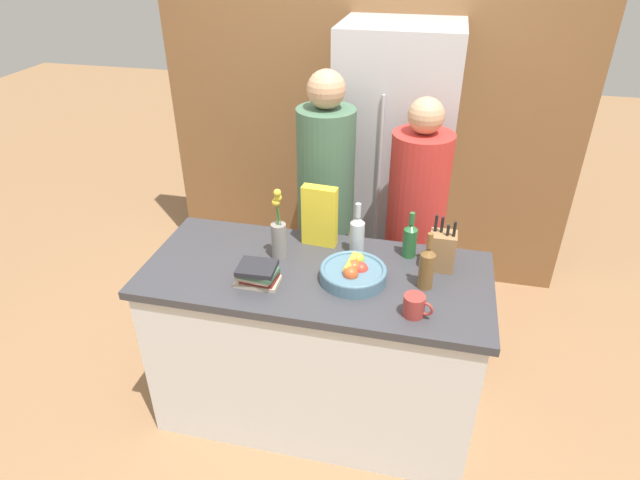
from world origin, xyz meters
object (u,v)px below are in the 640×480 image
at_px(knife_block, 442,250).
at_px(bottle_wine, 357,234).
at_px(cereal_box, 320,216).
at_px(refrigerator, 392,175).
at_px(person_in_blue, 415,222).
at_px(coffee_mug, 415,306).
at_px(bottle_oil, 410,239).
at_px(flower_vase, 279,233).
at_px(fruit_bowl, 353,272).
at_px(book_stack, 258,274).
at_px(bottle_vinegar, 427,266).
at_px(person_at_sink, 326,203).

height_order(knife_block, bottle_wine, bottle_wine).
xyz_separation_m(cereal_box, bottle_wine, (0.20, -0.05, -0.05)).
xyz_separation_m(refrigerator, person_in_blue, (0.19, -0.55, -0.03)).
relative_size(coffee_mug, bottle_oil, 0.54).
bearing_deg(cereal_box, coffee_mug, -42.68).
bearing_deg(bottle_oil, flower_vase, -165.26).
bearing_deg(fruit_bowl, knife_block, 26.14).
bearing_deg(refrigerator, bottle_oil, -78.76).
relative_size(flower_vase, bottle_oil, 1.58).
height_order(refrigerator, coffee_mug, refrigerator).
height_order(book_stack, bottle_oil, bottle_oil).
relative_size(bottle_vinegar, person_in_blue, 0.17).
xyz_separation_m(cereal_box, bottle_vinegar, (0.55, -0.26, -0.05)).
bearing_deg(cereal_box, person_at_sink, 97.47).
relative_size(cereal_box, bottle_oil, 1.33).
distance_m(bottle_oil, bottle_wine, 0.26).
height_order(fruit_bowl, coffee_mug, fruit_bowl).
height_order(knife_block, bottle_oil, knife_block).
xyz_separation_m(knife_block, cereal_box, (-0.61, 0.09, 0.06)).
relative_size(bottle_wine, person_in_blue, 0.17).
distance_m(cereal_box, coffee_mug, 0.71).
bearing_deg(flower_vase, refrigerator, 68.52).
xyz_separation_m(knife_block, person_at_sink, (-0.66, 0.44, -0.04)).
bearing_deg(book_stack, bottle_oil, 31.27).
distance_m(coffee_mug, person_in_blue, 0.85).
height_order(cereal_box, bottle_oil, cereal_box).
distance_m(coffee_mug, bottle_vinegar, 0.23).
relative_size(book_stack, bottle_vinegar, 0.71).
bearing_deg(fruit_bowl, flower_vase, 164.98).
xyz_separation_m(knife_block, book_stack, (-0.80, -0.32, -0.05)).
bearing_deg(refrigerator, person_in_blue, -70.84).
bearing_deg(coffee_mug, flower_vase, 156.04).
bearing_deg(bottle_wine, coffee_mug, -53.60).
bearing_deg(flower_vase, cereal_box, 47.43).
relative_size(knife_block, bottle_vinegar, 0.97).
bearing_deg(bottle_oil, refrigerator, 101.24).
bearing_deg(bottle_vinegar, person_at_sink, 134.38).
distance_m(knife_block, person_in_blue, 0.50).
relative_size(bottle_wine, person_at_sink, 0.16).
bearing_deg(person_at_sink, coffee_mug, -70.46).
relative_size(flower_vase, coffee_mug, 2.93).
bearing_deg(person_in_blue, cereal_box, -139.55).
relative_size(bottle_oil, person_in_blue, 0.15).
relative_size(fruit_bowl, book_stack, 1.56).
distance_m(refrigerator, bottle_oil, 0.95).
height_order(refrigerator, person_at_sink, refrigerator).
xyz_separation_m(flower_vase, bottle_wine, (0.36, 0.13, -0.03)).
bearing_deg(book_stack, bottle_wine, 42.53).
height_order(flower_vase, coffee_mug, flower_vase).
height_order(refrigerator, bottle_wine, refrigerator).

